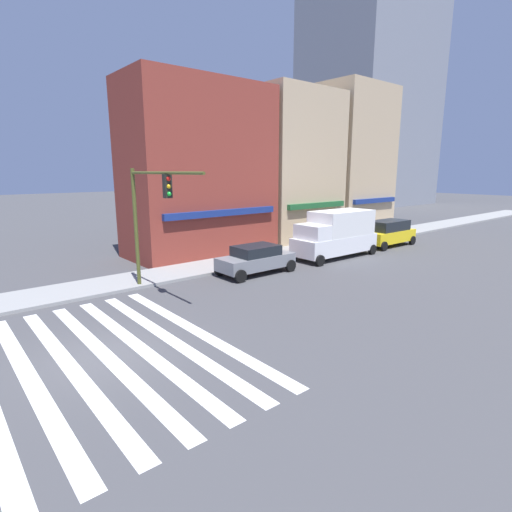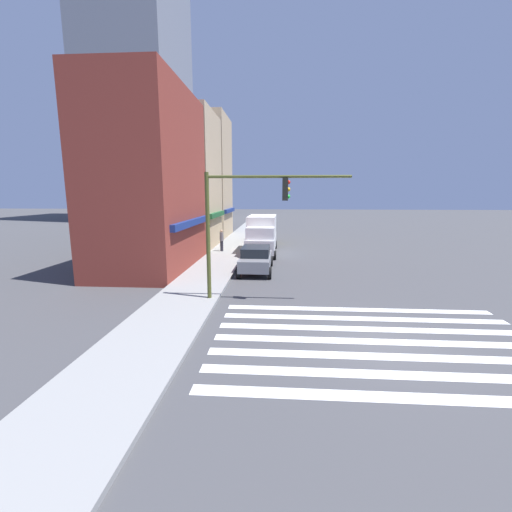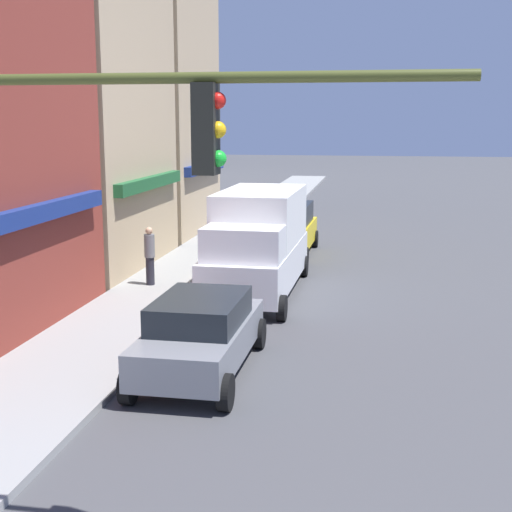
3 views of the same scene
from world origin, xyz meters
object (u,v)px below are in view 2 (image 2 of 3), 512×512
object	(u,v)px
box_truck_white	(262,234)
pedestrian_grey_coat	(222,240)
sedan_grey	(256,259)
suv_yellow	(265,232)
traffic_signal	(244,212)

from	to	relation	value
box_truck_white	pedestrian_grey_coat	bearing A→B (deg)	91.73
sedan_grey	suv_yellow	bearing A→B (deg)	0.55
traffic_signal	pedestrian_grey_coat	bearing A→B (deg)	13.94
sedan_grey	pedestrian_grey_coat	bearing A→B (deg)	26.51
pedestrian_grey_coat	traffic_signal	bearing A→B (deg)	26.94
traffic_signal	sedan_grey	bearing A→B (deg)	-1.12
sedan_grey	suv_yellow	xyz separation A→B (m)	(13.03, 0.00, 0.19)
sedan_grey	pedestrian_grey_coat	distance (m)	7.57
pedestrian_grey_coat	box_truck_white	bearing A→B (deg)	103.80
traffic_signal	sedan_grey	distance (m)	6.85
sedan_grey	box_truck_white	world-z (taller)	box_truck_white
traffic_signal	sedan_grey	world-z (taller)	traffic_signal
sedan_grey	box_truck_white	bearing A→B (deg)	0.55
box_truck_white	pedestrian_grey_coat	distance (m)	3.35
box_truck_white	suv_yellow	distance (m)	6.21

